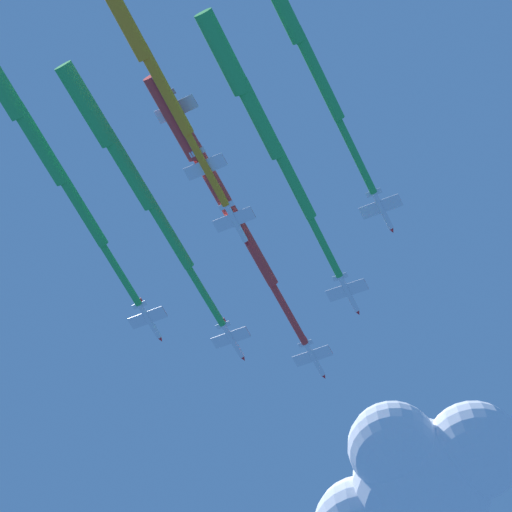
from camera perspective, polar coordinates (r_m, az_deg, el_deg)
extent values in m
cylinder|color=silver|center=(199.55, 3.47, -6.12)|extent=(3.08, 9.07, 1.28)
cone|color=red|center=(201.97, 4.11, -7.22)|extent=(1.46, 1.52, 1.22)
cylinder|color=black|center=(197.36, 2.87, -5.06)|extent=(1.06, 0.78, 0.96)
ellipsoid|color=black|center=(200.87, 3.74, -6.48)|extent=(1.24, 2.04, 0.81)
cube|color=silver|center=(199.25, 3.41, -6.01)|extent=(8.66, 4.32, 1.69)
cube|color=red|center=(200.62, 2.42, -6.33)|extent=(1.16, 2.40, 0.23)
cube|color=red|center=(198.07, 4.41, -5.66)|extent=(1.16, 2.40, 0.23)
cube|color=silver|center=(197.80, 2.99, -5.28)|extent=(3.32, 1.72, 0.69)
cube|color=red|center=(198.59, 3.03, -5.13)|extent=(0.74, 1.47, 1.89)
cylinder|color=red|center=(193.92, 1.84, -3.24)|extent=(5.14, 17.48, 1.63)
cylinder|color=red|center=(187.97, -0.16, 0.46)|extent=(5.94, 17.64, 2.45)
cylinder|color=red|center=(183.34, -2.47, 4.30)|extent=(6.74, 17.81, 3.27)
cylinder|color=red|center=(179.90, -4.91, 8.30)|extent=(7.54, 17.97, 4.09)
cylinder|color=silver|center=(196.71, -1.45, -5.03)|extent=(3.06, 9.08, 1.30)
cone|color=red|center=(198.85, -0.76, -6.16)|extent=(1.47, 1.52, 1.24)
cylinder|color=black|center=(194.78, -2.11, -3.94)|extent=(1.08, 0.78, 0.98)
ellipsoid|color=black|center=(197.91, -1.15, -5.40)|extent=(1.24, 2.04, 0.82)
cube|color=silver|center=(196.44, -1.53, -4.92)|extent=(8.62, 4.28, 1.86)
cube|color=red|center=(198.15, -2.49, -5.24)|extent=(1.15, 2.39, 0.24)
cube|color=red|center=(194.91, -0.55, -4.57)|extent=(1.15, 2.39, 0.24)
cube|color=silver|center=(195.17, -1.98, -4.17)|extent=(3.31, 1.70, 0.76)
cube|color=red|center=(195.94, -1.92, -4.02)|extent=(0.77, 1.47, 1.88)
cylinder|color=green|center=(191.91, -3.19, -2.16)|extent=(4.94, 16.77, 1.66)
cylinder|color=green|center=(187.01, -5.27, 1.44)|extent=(5.75, 16.93, 2.49)
cylinder|color=green|center=(183.46, -7.64, 5.12)|extent=(6.57, 17.09, 3.32)
cylinder|color=green|center=(181.04, -10.12, 8.92)|extent=(7.38, 17.26, 4.14)
cylinder|color=silver|center=(190.16, 5.54, -2.18)|extent=(3.24, 9.07, 1.30)
cone|color=red|center=(192.40, 6.15, -3.39)|extent=(1.49, 1.54, 1.24)
cylinder|color=black|center=(188.15, 4.95, -1.02)|extent=(1.08, 0.80, 0.98)
ellipsoid|color=black|center=(191.42, 5.79, -2.59)|extent=(1.28, 2.05, 0.82)
cube|color=silver|center=(189.88, 5.47, -2.06)|extent=(8.64, 4.44, 1.84)
cube|color=red|center=(191.08, 4.42, -2.40)|extent=(1.19, 2.40, 0.24)
cube|color=red|center=(188.87, 6.53, -1.69)|extent=(1.19, 2.40, 0.24)
cube|color=silver|center=(188.55, 5.07, -1.26)|extent=(3.32, 1.76, 0.75)
cube|color=red|center=(189.37, 5.10, -1.12)|extent=(0.80, 1.48, 1.88)
cylinder|color=green|center=(185.29, 4.03, 0.79)|extent=(5.10, 15.89, 1.66)
cylinder|color=green|center=(180.40, 2.28, 4.46)|extent=(5.91, 16.07, 2.48)
cylinder|color=green|center=(176.68, 0.21, 8.21)|extent=(6.71, 16.25, 3.31)
cylinder|color=green|center=(173.99, -1.98, 12.09)|extent=(7.52, 16.43, 4.14)
cylinder|color=silver|center=(195.81, -6.45, -3.82)|extent=(3.17, 9.07, 1.28)
cone|color=red|center=(197.69, -5.74, -4.99)|extent=(1.46, 1.53, 1.21)
cylinder|color=black|center=(194.15, -7.14, -2.71)|extent=(1.06, 0.79, 0.96)
ellipsoid|color=black|center=(196.91, -6.14, -4.21)|extent=(1.25, 2.04, 0.80)
cube|color=silver|center=(195.58, -6.54, -3.70)|extent=(8.68, 4.41, 1.64)
cube|color=red|center=(197.43, -7.47, -4.03)|extent=(1.18, 2.40, 0.22)
cube|color=red|center=(193.90, -5.58, -3.35)|extent=(1.18, 2.40, 0.22)
cube|color=silver|center=(194.48, -7.00, -2.94)|extent=(3.33, 1.75, 0.67)
cube|color=red|center=(195.26, -6.92, -2.79)|extent=(0.75, 1.47, 1.89)
cylinder|color=green|center=(191.69, -8.26, -0.87)|extent=(5.19, 16.85, 1.63)
cylinder|color=green|center=(187.60, -10.41, 2.81)|extent=(5.99, 17.02, 2.44)
cylinder|color=green|center=(184.94, -12.83, 6.54)|extent=(6.78, 17.19, 3.25)
cylinder|color=silver|center=(187.60, 7.56, 2.81)|extent=(3.17, 9.08, 1.32)
cone|color=red|center=(189.55, 8.17, 1.54)|extent=(1.49, 1.53, 1.25)
cylinder|color=black|center=(185.87, 6.97, 4.04)|extent=(1.09, 0.79, 0.99)
ellipsoid|color=black|center=(188.77, 7.81, 2.37)|extent=(1.27, 2.04, 0.83)
cube|color=silver|center=(187.35, 7.49, 2.94)|extent=(8.60, 4.36, 2.00)
cube|color=red|center=(188.41, 6.42, 2.57)|extent=(1.17, 2.40, 0.25)
cube|color=red|center=(186.50, 8.57, 3.34)|extent=(1.17, 2.40, 0.25)
cube|color=silver|center=(186.21, 7.09, 3.78)|extent=(3.30, 1.73, 0.81)
cube|color=red|center=(187.07, 7.11, 3.91)|extent=(0.82, 1.48, 1.88)
cylinder|color=green|center=(183.04, 5.88, 6.28)|extent=(5.58, 18.82, 1.68)
cylinder|color=green|center=(178.52, 3.74, 10.82)|extent=(6.40, 18.99, 2.51)
cylinder|color=silver|center=(183.41, -1.25, 2.06)|extent=(3.21, 9.06, 1.28)
cone|color=red|center=(185.10, -0.55, 0.76)|extent=(1.47, 1.53, 1.21)
cylinder|color=black|center=(181.94, -1.93, 3.30)|extent=(1.07, 0.79, 0.96)
ellipsoid|color=black|center=(184.47, -0.95, 1.61)|extent=(1.26, 2.04, 0.80)
cube|color=silver|center=(183.20, -1.33, 2.19)|extent=(8.68, 4.44, 1.62)
cube|color=red|center=(184.62, -2.37, 1.79)|extent=(1.19, 2.40, 0.22)
cube|color=red|center=(181.97, -0.27, 2.62)|extent=(1.19, 2.40, 0.22)
cube|color=silver|center=(182.23, -1.79, 3.05)|extent=(3.33, 1.76, 0.66)
cube|color=red|center=(183.08, -1.74, 3.17)|extent=(0.75, 1.47, 1.89)
cylinder|color=orange|center=(179.68, -3.13, 5.49)|extent=(5.53, 18.02, 1.62)
cylinder|color=orange|center=(176.20, -5.45, 9.86)|extent=(6.32, 18.20, 2.44)
cylinder|color=orange|center=(174.33, -8.11, 14.26)|extent=(7.12, 18.37, 3.25)
cylinder|color=silver|center=(180.52, -2.98, 5.21)|extent=(3.20, 9.06, 1.28)
cone|color=red|center=(181.91, -2.24, 3.87)|extent=(1.47, 1.53, 1.21)
cylinder|color=black|center=(179.34, -3.69, 6.50)|extent=(1.06, 0.79, 0.96)
ellipsoid|color=black|center=(181.47, -2.66, 4.74)|extent=(1.26, 2.04, 0.80)
cube|color=silver|center=(180.34, -3.07, 5.35)|extent=(8.68, 4.44, 1.61)
cube|color=red|center=(181.79, -4.11, 4.92)|extent=(1.19, 2.40, 0.22)
cube|color=red|center=(179.08, -1.99, 5.81)|extent=(1.19, 2.40, 0.22)
cube|color=silver|center=(179.57, -3.54, 6.24)|extent=(3.33, 1.76, 0.66)
cube|color=red|center=(180.43, -3.48, 6.35)|extent=(0.75, 1.46, 1.89)
cylinder|color=blue|center=(177.58, -4.94, 8.74)|extent=(5.53, 18.03, 1.62)
cylinder|color=blue|center=(175.12, -7.36, 13.21)|extent=(6.32, 18.20, 2.44)
cylinder|color=silver|center=(180.31, -4.73, 8.62)|extent=(3.11, 9.07, 1.29)
cone|color=red|center=(181.36, -3.95, 7.26)|extent=(1.47, 1.52, 1.22)
cylinder|color=black|center=(179.45, -5.47, 9.92)|extent=(1.07, 0.79, 0.97)
ellipsoid|color=black|center=(181.13, -4.39, 8.14)|extent=(1.25, 2.04, 0.81)
cube|color=silver|center=(180.16, -4.82, 8.77)|extent=(8.65, 4.35, 1.73)
cube|color=red|center=(181.68, -5.84, 8.29)|extent=(1.17, 2.40, 0.23)
cube|color=red|center=(178.84, -3.76, 9.26)|extent=(1.17, 2.40, 0.23)
cube|color=silver|center=(179.61, -5.32, 9.65)|extent=(3.32, 1.73, 0.70)
cube|color=red|center=(180.48, -5.24, 9.75)|extent=(0.76, 1.47, 1.89)
cylinder|color=white|center=(178.25, -6.79, 12.18)|extent=(5.36, 18.18, 1.64)
sphere|color=white|center=(241.46, 9.86, -13.51)|extent=(33.77, 33.77, 33.77)
sphere|color=white|center=(238.03, 12.98, -11.28)|extent=(23.64, 23.64, 23.64)
sphere|color=white|center=(233.82, 8.23, -11.26)|extent=(21.95, 21.95, 21.95)
sphere|color=white|center=(249.25, 9.55, -13.49)|extent=(18.57, 18.57, 18.57)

